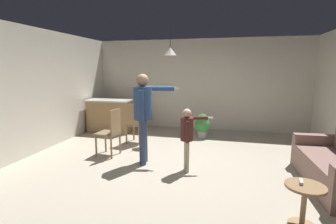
# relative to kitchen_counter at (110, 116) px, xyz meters

# --- Properties ---
(ground) EXTENTS (7.68, 7.68, 0.00)m
(ground) POSITION_rel_kitchen_counter_xyz_m (2.45, -2.15, -0.48)
(ground) COLOR #B2A893
(wall_back) EXTENTS (6.40, 0.10, 2.70)m
(wall_back) POSITION_rel_kitchen_counter_xyz_m (2.45, 1.05, 0.87)
(wall_back) COLOR silver
(wall_back) RESTS_ON ground
(wall_left) EXTENTS (0.10, 6.40, 2.70)m
(wall_left) POSITION_rel_kitchen_counter_xyz_m (-0.75, -2.15, 0.87)
(wall_left) COLOR silver
(wall_left) RESTS_ON ground
(kitchen_counter) EXTENTS (1.26, 0.66, 0.95)m
(kitchen_counter) POSITION_rel_kitchen_counter_xyz_m (0.00, 0.00, 0.00)
(kitchen_counter) COLOR #99754C
(kitchen_counter) RESTS_ON ground
(side_table_by_couch) EXTENTS (0.44, 0.44, 0.52)m
(side_table_by_couch) POSITION_rel_kitchen_counter_xyz_m (4.24, -3.63, -0.15)
(side_table_by_couch) COLOR #99754C
(side_table_by_couch) RESTS_ON ground
(person_adult) EXTENTS (0.81, 0.59, 1.73)m
(person_adult) POSITION_rel_kitchen_counter_xyz_m (1.79, -2.14, 0.60)
(person_adult) COLOR #384260
(person_adult) RESTS_ON ground
(person_child) EXTENTS (0.55, 0.43, 1.14)m
(person_child) POSITION_rel_kitchen_counter_xyz_m (2.66, -2.33, 0.23)
(person_child) COLOR tan
(person_child) RESTS_ON ground
(dining_chair_by_counter) EXTENTS (0.48, 0.48, 1.00)m
(dining_chair_by_counter) POSITION_rel_kitchen_counter_xyz_m (1.13, -0.94, 0.07)
(dining_chair_by_counter) COLOR #99754C
(dining_chair_by_counter) RESTS_ON ground
(dining_chair_near_wall) EXTENTS (0.45, 0.45, 1.00)m
(dining_chair_near_wall) POSITION_rel_kitchen_counter_xyz_m (0.96, -1.89, 0.07)
(dining_chair_near_wall) COLOR #99754C
(dining_chair_near_wall) RESTS_ON ground
(potted_plant_corner) EXTENTS (0.42, 0.42, 0.65)m
(potted_plant_corner) POSITION_rel_kitchen_counter_xyz_m (2.69, -0.00, -0.12)
(potted_plant_corner) COLOR #B7B2AD
(potted_plant_corner) RESTS_ON ground
(spare_remote_on_table) EXTENTS (0.06, 0.13, 0.04)m
(spare_remote_on_table) POSITION_rel_kitchen_counter_xyz_m (4.20, -3.59, 0.06)
(spare_remote_on_table) COLOR white
(spare_remote_on_table) RESTS_ON side_table_by_couch
(ceiling_light_pendant) EXTENTS (0.32, 0.32, 0.55)m
(ceiling_light_pendant) POSITION_rel_kitchen_counter_xyz_m (1.89, -0.40, 1.77)
(ceiling_light_pendant) COLOR silver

